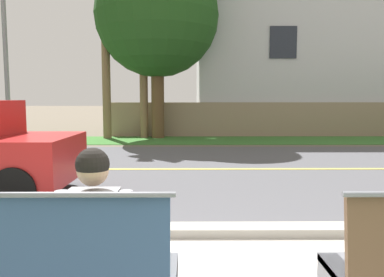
{
  "coord_description": "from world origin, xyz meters",
  "views": [
    {
      "loc": [
        -0.43,
        -1.99,
        1.57
      ],
      "look_at": [
        -0.39,
        3.53,
        1.0
      ],
      "focal_mm": 36.33,
      "sensor_mm": 36.0,
      "label": 1
    }
  ],
  "objects_px": {
    "shade_tree_left": "(161,5)",
    "streetlamp": "(7,25)",
    "seated_person_grey": "(98,228)",
    "bench_left": "(37,269)"
  },
  "relations": [
    {
      "from": "shade_tree_left",
      "to": "seated_person_grey",
      "type": "bearing_deg",
      "value": -87.93
    },
    {
      "from": "bench_left",
      "to": "streetlamp",
      "type": "distance_m",
      "value": 13.49
    },
    {
      "from": "streetlamp",
      "to": "shade_tree_left",
      "type": "xyz_separation_m",
      "value": [
        5.41,
        1.05,
        0.93
      ]
    },
    {
      "from": "seated_person_grey",
      "to": "bench_left",
      "type": "bearing_deg",
      "value": -154.83
    },
    {
      "from": "seated_person_grey",
      "to": "streetlamp",
      "type": "distance_m",
      "value": 13.44
    },
    {
      "from": "bench_left",
      "to": "seated_person_grey",
      "type": "xyz_separation_m",
      "value": [
        0.36,
        0.17,
        0.22
      ]
    },
    {
      "from": "bench_left",
      "to": "shade_tree_left",
      "type": "distance_m",
      "value": 13.62
    },
    {
      "from": "shade_tree_left",
      "to": "streetlamp",
      "type": "bearing_deg",
      "value": -168.99
    },
    {
      "from": "streetlamp",
      "to": "shade_tree_left",
      "type": "distance_m",
      "value": 5.59
    },
    {
      "from": "seated_person_grey",
      "to": "streetlamp",
      "type": "relative_size",
      "value": 0.17
    }
  ]
}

